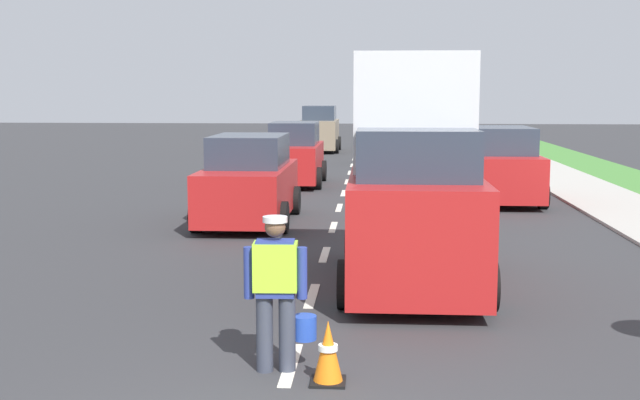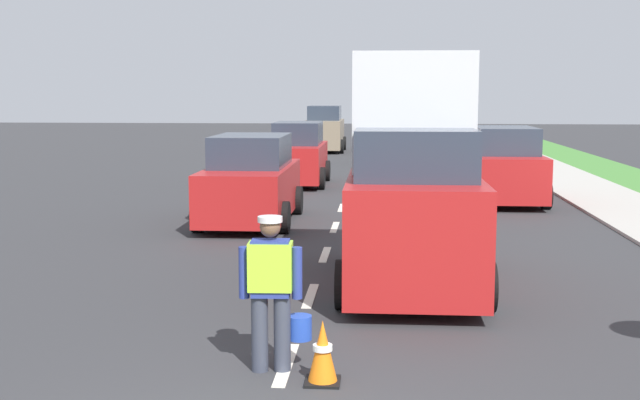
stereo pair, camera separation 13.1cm
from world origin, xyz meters
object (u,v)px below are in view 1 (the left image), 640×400
object	(u,v)px
road_worker	(278,286)
delivery_truck	(413,180)
car_parked_far	(500,167)
car_outgoing_far	(398,138)
car_oncoming_lead	(249,182)
traffic_cone_near	(328,352)
car_oncoming_second	(294,156)
car_oncoming_third	(319,130)

from	to	relation	value
road_worker	delivery_truck	world-z (taller)	delivery_truck
car_parked_far	car_outgoing_far	world-z (taller)	car_outgoing_far
road_worker	car_parked_far	bearing A→B (deg)	72.19
road_worker	car_parked_far	xyz separation A→B (m)	(4.39, 13.65, 0.01)
road_worker	car_outgoing_far	world-z (taller)	car_outgoing_far
car_parked_far	road_worker	bearing A→B (deg)	-107.81
delivery_truck	road_worker	bearing A→B (deg)	-110.87
car_parked_far	car_outgoing_far	distance (m)	11.80
car_parked_far	car_oncoming_lead	bearing A→B (deg)	-147.85
traffic_cone_near	car_oncoming_lead	size ratio (longest dim) A/B	0.15
delivery_truck	car_outgoing_far	bearing A→B (deg)	88.98
delivery_truck	car_parked_far	bearing A→B (deg)	73.58
traffic_cone_near	car_parked_far	bearing A→B (deg)	74.66
delivery_truck	car_oncoming_second	distance (m)	13.49
traffic_cone_near	car_oncoming_lead	xyz separation A→B (m)	(-2.37, 10.08, 0.60)
car_outgoing_far	delivery_truck	bearing A→B (deg)	-91.02
road_worker	car_parked_far	distance (m)	14.34
car_oncoming_lead	car_oncoming_third	xyz separation A→B (m)	(0.11, 21.87, 0.13)
car_outgoing_far	car_oncoming_third	size ratio (longest dim) A/B	1.08
road_worker	car_oncoming_lead	size ratio (longest dim) A/B	0.38
road_worker	car_outgoing_far	xyz separation A→B (m)	(1.97, 25.20, 0.12)
road_worker	car_outgoing_far	size ratio (longest dim) A/B	0.39
car_oncoming_third	car_outgoing_far	bearing A→B (deg)	-60.14
traffic_cone_near	car_outgoing_far	distance (m)	25.58
delivery_truck	car_oncoming_third	xyz separation A→B (m)	(-3.31, 27.43, -0.56)
road_worker	car_oncoming_lead	xyz separation A→B (m)	(-1.82, 9.75, -0.01)
traffic_cone_near	car_outgoing_far	bearing A→B (deg)	86.82
traffic_cone_near	car_parked_far	xyz separation A→B (m)	(3.84, 13.98, 0.61)
car_parked_far	car_outgoing_far	size ratio (longest dim) A/B	0.98
traffic_cone_near	road_worker	bearing A→B (deg)	149.04
car_oncoming_second	car_oncoming_lead	world-z (taller)	car_oncoming_second
car_oncoming_third	delivery_truck	bearing A→B (deg)	-83.12
car_oncoming_lead	road_worker	bearing A→B (deg)	-79.41
car_oncoming_second	delivery_truck	bearing A→B (deg)	-76.55
car_parked_far	car_oncoming_third	size ratio (longest dim) A/B	1.06
traffic_cone_near	car_parked_far	size ratio (longest dim) A/B	0.16
car_outgoing_far	car_oncoming_lead	size ratio (longest dim) A/B	0.98
car_parked_far	car_oncoming_second	size ratio (longest dim) A/B	1.09
road_worker	car_oncoming_second	xyz separation A→B (m)	(-1.54, 17.28, -0.01)
car_oncoming_lead	traffic_cone_near	bearing A→B (deg)	-76.75
delivery_truck	car_oncoming_third	bearing A→B (deg)	96.88
traffic_cone_near	car_parked_far	world-z (taller)	car_parked_far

